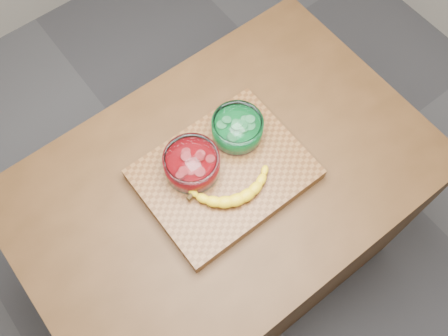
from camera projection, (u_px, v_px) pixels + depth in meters
ground at (224, 259)px, 2.23m from camera, size 3.50×3.50×0.00m
counter at (224, 227)px, 1.82m from camera, size 1.20×0.80×0.90m
cutting_board at (224, 174)px, 1.40m from camera, size 0.45×0.35×0.04m
bowl_red at (192, 164)px, 1.35m from camera, size 0.15×0.15×0.07m
bowl_green at (237, 128)px, 1.40m from camera, size 0.14×0.14×0.07m
banana at (233, 185)px, 1.34m from camera, size 0.25×0.15×0.04m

